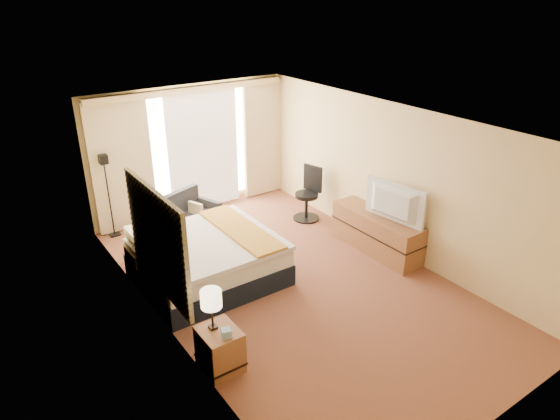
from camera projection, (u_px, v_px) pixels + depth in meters
floor at (292, 282)px, 7.97m from camera, size 4.20×7.00×0.02m
ceiling at (294, 122)px, 6.90m from camera, size 4.20×7.00×0.02m
wall_back at (191, 150)px, 10.05m from camera, size 4.20×0.02×2.60m
wall_front at (507, 330)px, 4.82m from camera, size 4.20×0.02×2.60m
wall_left at (160, 247)px, 6.34m from camera, size 0.02×7.00×2.60m
wall_right at (392, 179)px, 8.53m from camera, size 0.02×7.00×2.60m
headboard at (157, 241)px, 6.52m from camera, size 0.06×1.85×1.50m
nightstand_left at (220, 349)px, 6.10m from camera, size 0.45×0.52×0.55m
nightstand_right at (145, 263)px, 7.97m from camera, size 0.45×0.52×0.55m
media_dresser at (376, 233)px, 8.78m from camera, size 0.50×1.80×0.70m
window at (202, 147)px, 10.15m from camera, size 2.30×0.02×2.30m
curtains at (193, 146)px, 9.92m from camera, size 4.12×0.19×2.56m
bed at (207, 259)px, 7.90m from camera, size 2.09×1.91×1.01m
loveseat at (185, 222)px, 9.36m from camera, size 1.44×1.09×0.80m
floor_lamp at (106, 179)px, 9.01m from camera, size 0.20×0.20×1.59m
desk_chair at (308, 196)px, 9.96m from camera, size 0.53×0.53×1.09m
lamp_left at (211, 300)px, 5.85m from camera, size 0.26×0.26×0.54m
lamp_right at (142, 225)px, 7.63m from camera, size 0.27×0.27×0.56m
tissue_box at (226, 333)px, 5.87m from camera, size 0.14×0.14×0.10m
telephone at (141, 246)px, 7.84m from camera, size 0.21×0.17×0.07m
television at (391, 204)px, 8.24m from camera, size 0.30×1.16×0.66m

